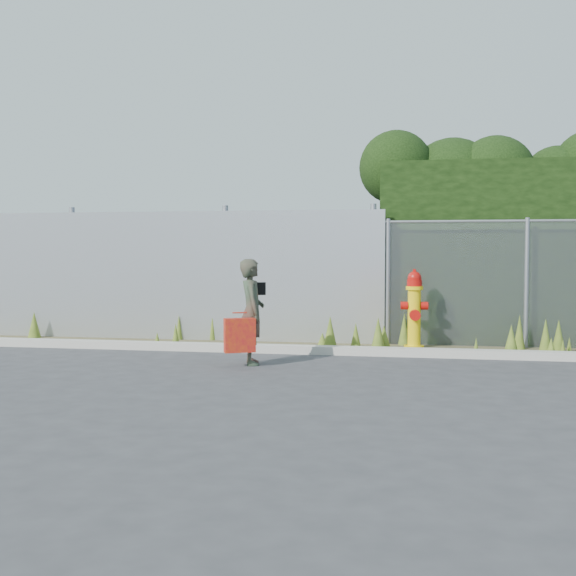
{
  "coord_description": "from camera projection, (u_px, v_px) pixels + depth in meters",
  "views": [
    {
      "loc": [
        1.57,
        -8.75,
        1.54
      ],
      "look_at": [
        -0.3,
        1.4,
        1.0
      ],
      "focal_mm": 45.0,
      "sensor_mm": 36.0,
      "label": 1
    }
  ],
  "objects": [
    {
      "name": "ground",
      "position": [
        291.0,
        374.0,
        8.96
      ],
      "size": [
        80.0,
        80.0,
        0.0
      ],
      "primitive_type": "plane",
      "color": "#363638",
      "rests_on": "ground"
    },
    {
      "name": "curb",
      "position": [
        313.0,
        350.0,
        10.72
      ],
      "size": [
        16.0,
        0.22,
        0.12
      ],
      "primitive_type": "cube",
      "color": "#AAA69A",
      "rests_on": "ground"
    },
    {
      "name": "weed_strip",
      "position": [
        400.0,
        341.0,
        11.05
      ],
      "size": [
        16.0,
        1.26,
        0.55
      ],
      "color": "#4C442B",
      "rests_on": "ground"
    },
    {
      "name": "corrugated_fence",
      "position": [
        137.0,
        276.0,
        12.44
      ],
      "size": [
        8.5,
        0.21,
        2.3
      ],
      "color": "#B7BABF",
      "rests_on": "ground"
    },
    {
      "name": "fire_hydrant",
      "position": [
        414.0,
        311.0,
        11.16
      ],
      "size": [
        0.42,
        0.37,
        1.25
      ],
      "rotation": [
        0.0,
        0.0,
        0.08
      ],
      "color": "yellow",
      "rests_on": "ground"
    },
    {
      "name": "woman",
      "position": [
        252.0,
        312.0,
        9.71
      ],
      "size": [
        0.49,
        0.6,
        1.43
      ],
      "primitive_type": "imported",
      "rotation": [
        0.0,
        0.0,
        1.9
      ],
      "color": "#0E5B3C",
      "rests_on": "ground"
    },
    {
      "name": "red_tote_bag",
      "position": [
        240.0,
        335.0,
        9.46
      ],
      "size": [
        0.4,
        0.15,
        0.53
      ],
      "rotation": [
        0.0,
        0.0,
        0.43
      ],
      "color": "#9F091B"
    },
    {
      "name": "black_shoulder_bag",
      "position": [
        257.0,
        289.0,
        9.93
      ],
      "size": [
        0.23,
        0.1,
        0.17
      ],
      "rotation": [
        0.0,
        0.0,
        0.22
      ],
      "color": "black"
    }
  ]
}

